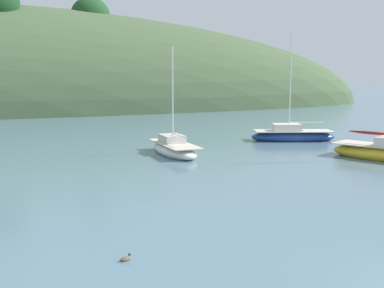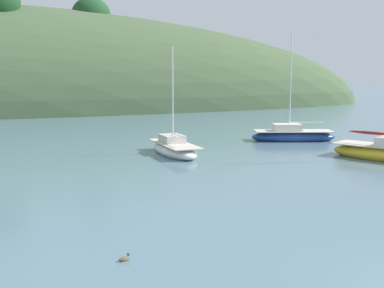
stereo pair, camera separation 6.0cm
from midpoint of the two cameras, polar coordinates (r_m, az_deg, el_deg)
name	(u,v)px [view 2 (the right image)]	position (r m, az deg, el deg)	size (l,w,h in m)	color
sailboat_teal_outer	(293,136)	(41.79, 11.50, 0.95)	(7.26, 4.32, 8.84)	navy
sailboat_red_portside	(174,149)	(34.10, -1.99, -0.55)	(2.44, 6.40, 7.51)	white
duck_trailing	(125,259)	(15.36, -7.61, -12.89)	(0.41, 0.30, 0.24)	brown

